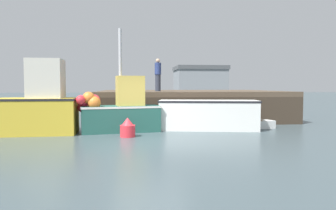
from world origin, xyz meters
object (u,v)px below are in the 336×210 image
object	(u,v)px
mooring_buoy_foreground	(128,128)
fishing_boat_mid	(208,114)
rowboat	(258,125)
fishing_boat_near_left	(39,106)
dockworker	(158,75)
fishing_boat_near_right	(119,111)

from	to	relation	value
mooring_buoy_foreground	fishing_boat_mid	bearing A→B (deg)	24.20
rowboat	mooring_buoy_foreground	distance (m)	5.90
fishing_boat_mid	fishing_boat_near_left	bearing A→B (deg)	-175.78
fishing_boat_near_left	rowboat	bearing A→B (deg)	4.39
fishing_boat_near_left	dockworker	distance (m)	6.52
fishing_boat_mid	mooring_buoy_foreground	xyz separation A→B (m)	(-3.36, -1.51, -0.35)
rowboat	dockworker	bearing A→B (deg)	140.87
fishing_boat_near_right	dockworker	size ratio (longest dim) A/B	2.43
fishing_boat_mid	rowboat	world-z (taller)	fishing_boat_mid
dockworker	mooring_buoy_foreground	world-z (taller)	dockworker
rowboat	dockworker	distance (m)	5.84
fishing_boat_near_right	rowboat	world-z (taller)	fishing_boat_near_right
rowboat	dockworker	size ratio (longest dim) A/B	0.91
fishing_boat_near_left	fishing_boat_mid	xyz separation A→B (m)	(6.79, 0.50, -0.43)
fishing_boat_mid	mooring_buoy_foreground	distance (m)	3.70
fishing_boat_near_left	fishing_boat_mid	world-z (taller)	fishing_boat_near_left
fishing_boat_near_left	dockworker	world-z (taller)	dockworker
fishing_boat_mid	rowboat	distance (m)	2.34
fishing_boat_near_left	fishing_boat_near_right	bearing A→B (deg)	5.73
fishing_boat_near_left	fishing_boat_near_right	xyz separation A→B (m)	(3.04, 0.31, -0.23)
fishing_boat_near_right	mooring_buoy_foreground	distance (m)	1.48
fishing_boat_near_right	dockworker	bearing A→B (deg)	63.94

